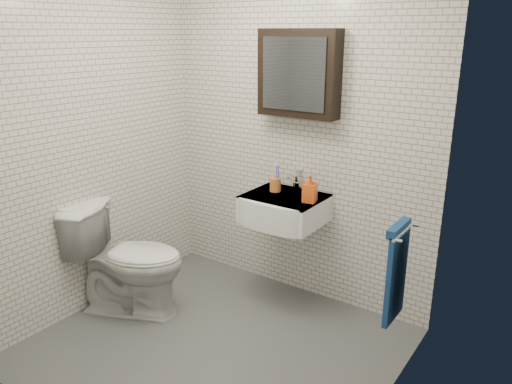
# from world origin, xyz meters

# --- Properties ---
(ground) EXTENTS (2.20, 2.00, 0.01)m
(ground) POSITION_xyz_m (0.00, 0.00, 0.01)
(ground) COLOR #4E5156
(ground) RESTS_ON ground
(room_shell) EXTENTS (2.22, 2.02, 2.51)m
(room_shell) POSITION_xyz_m (0.00, 0.00, 1.47)
(room_shell) COLOR silver
(room_shell) RESTS_ON ground
(washbasin) EXTENTS (0.55, 0.50, 0.20)m
(washbasin) POSITION_xyz_m (0.05, 0.73, 0.76)
(washbasin) COLOR white
(washbasin) RESTS_ON room_shell
(faucet) EXTENTS (0.06, 0.20, 0.15)m
(faucet) POSITION_xyz_m (0.05, 0.93, 0.92)
(faucet) COLOR silver
(faucet) RESTS_ON washbasin
(mirror_cabinet) EXTENTS (0.60, 0.15, 0.60)m
(mirror_cabinet) POSITION_xyz_m (0.05, 0.93, 1.70)
(mirror_cabinet) COLOR black
(mirror_cabinet) RESTS_ON room_shell
(towel_rail) EXTENTS (0.09, 0.30, 0.58)m
(towel_rail) POSITION_xyz_m (1.04, 0.35, 0.72)
(towel_rail) COLOR silver
(towel_rail) RESTS_ON room_shell
(toothbrush_cup) EXTENTS (0.09, 0.09, 0.22)m
(toothbrush_cup) POSITION_xyz_m (-0.06, 0.82, 0.91)
(toothbrush_cup) COLOR #B7662D
(toothbrush_cup) RESTS_ON washbasin
(soap_bottle) EXTENTS (0.11, 0.11, 0.20)m
(soap_bottle) POSITION_xyz_m (0.27, 0.75, 0.95)
(soap_bottle) COLOR #E35B17
(soap_bottle) RESTS_ON washbasin
(toilet) EXTENTS (0.92, 0.74, 0.82)m
(toilet) POSITION_xyz_m (-0.80, 0.01, 0.41)
(toilet) COLOR silver
(toilet) RESTS_ON ground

